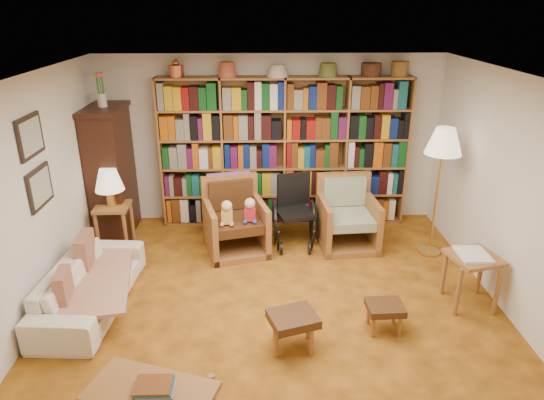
{
  "coord_description": "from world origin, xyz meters",
  "views": [
    {
      "loc": [
        -0.17,
        -4.53,
        3.15
      ],
      "look_at": [
        -0.03,
        0.6,
        1.06
      ],
      "focal_mm": 32.0,
      "sensor_mm": 36.0,
      "label": 1
    }
  ],
  "objects_px": {
    "wheelchair": "(294,212)",
    "floor_lamp": "(444,146)",
    "armchair_leather": "(236,220)",
    "footstool_a": "(293,321)",
    "side_table_lamp": "(114,216)",
    "coffee_table": "(151,395)",
    "footstool_b": "(385,309)",
    "side_table_papers": "(473,264)",
    "sofa": "(90,285)",
    "armchair_sage": "(347,218)"
  },
  "relations": [
    {
      "from": "wheelchair",
      "to": "floor_lamp",
      "type": "bearing_deg",
      "value": -12.64
    },
    {
      "from": "armchair_leather",
      "to": "footstool_a",
      "type": "xyz_separation_m",
      "value": [
        0.63,
        -2.14,
        -0.1
      ]
    },
    {
      "from": "side_table_lamp",
      "to": "coffee_table",
      "type": "height_order",
      "value": "side_table_lamp"
    },
    {
      "from": "armchair_leather",
      "to": "footstool_b",
      "type": "relative_size",
      "value": 2.66
    },
    {
      "from": "wheelchair",
      "to": "side_table_papers",
      "type": "bearing_deg",
      "value": -41.18
    },
    {
      "from": "footstool_a",
      "to": "footstool_b",
      "type": "xyz_separation_m",
      "value": [
        0.96,
        0.24,
        -0.05
      ]
    },
    {
      "from": "floor_lamp",
      "to": "footstool_a",
      "type": "relative_size",
      "value": 3.22
    },
    {
      "from": "armchair_leather",
      "to": "footstool_b",
      "type": "distance_m",
      "value": 2.48
    },
    {
      "from": "footstool_a",
      "to": "floor_lamp",
      "type": "bearing_deg",
      "value": 43.65
    },
    {
      "from": "floor_lamp",
      "to": "side_table_papers",
      "type": "height_order",
      "value": "floor_lamp"
    },
    {
      "from": "footstool_b",
      "to": "coffee_table",
      "type": "relative_size",
      "value": 0.35
    },
    {
      "from": "armchair_leather",
      "to": "footstool_b",
      "type": "bearing_deg",
      "value": -50.07
    },
    {
      "from": "sofa",
      "to": "floor_lamp",
      "type": "height_order",
      "value": "floor_lamp"
    },
    {
      "from": "armchair_leather",
      "to": "footstool_a",
      "type": "relative_size",
      "value": 1.86
    },
    {
      "from": "sofa",
      "to": "footstool_b",
      "type": "bearing_deg",
      "value": -95.71
    },
    {
      "from": "wheelchair",
      "to": "footstool_a",
      "type": "height_order",
      "value": "wheelchair"
    },
    {
      "from": "sofa",
      "to": "armchair_sage",
      "type": "xyz_separation_m",
      "value": [
        3.09,
        1.47,
        0.1
      ]
    },
    {
      "from": "armchair_leather",
      "to": "armchair_sage",
      "type": "distance_m",
      "value": 1.54
    },
    {
      "from": "side_table_lamp",
      "to": "footstool_a",
      "type": "xyz_separation_m",
      "value": [
        2.29,
        -2.17,
        -0.17
      ]
    },
    {
      "from": "footstool_b",
      "to": "sofa",
      "type": "bearing_deg",
      "value": 170.5
    },
    {
      "from": "side_table_papers",
      "to": "footstool_a",
      "type": "height_order",
      "value": "side_table_papers"
    },
    {
      "from": "side_table_lamp",
      "to": "floor_lamp",
      "type": "xyz_separation_m",
      "value": [
        4.28,
        -0.28,
        1.02
      ]
    },
    {
      "from": "sofa",
      "to": "side_table_lamp",
      "type": "relative_size",
      "value": 2.86
    },
    {
      "from": "armchair_sage",
      "to": "footstool_a",
      "type": "distance_m",
      "value": 2.42
    },
    {
      "from": "floor_lamp",
      "to": "footstool_a",
      "type": "height_order",
      "value": "floor_lamp"
    },
    {
      "from": "floor_lamp",
      "to": "wheelchair",
      "type": "bearing_deg",
      "value": 167.36
    },
    {
      "from": "sofa",
      "to": "footstool_a",
      "type": "xyz_separation_m",
      "value": [
        2.19,
        -0.77,
        0.05
      ]
    },
    {
      "from": "armchair_sage",
      "to": "sofa",
      "type": "bearing_deg",
      "value": -154.5
    },
    {
      "from": "wheelchair",
      "to": "footstool_a",
      "type": "distance_m",
      "value": 2.31
    },
    {
      "from": "sofa",
      "to": "side_table_lamp",
      "type": "bearing_deg",
      "value": 7.87
    },
    {
      "from": "sofa",
      "to": "side_table_papers",
      "type": "height_order",
      "value": "side_table_papers"
    },
    {
      "from": "side_table_lamp",
      "to": "armchair_sage",
      "type": "xyz_separation_m",
      "value": [
        3.19,
        0.07,
        -0.11
      ]
    },
    {
      "from": "side_table_papers",
      "to": "footstool_b",
      "type": "distance_m",
      "value": 1.17
    },
    {
      "from": "footstool_a",
      "to": "wheelchair",
      "type": "bearing_deg",
      "value": 85.92
    },
    {
      "from": "sofa",
      "to": "footstool_a",
      "type": "distance_m",
      "value": 2.32
    },
    {
      "from": "armchair_sage",
      "to": "side_table_papers",
      "type": "bearing_deg",
      "value": -54.55
    },
    {
      "from": "footstool_a",
      "to": "sofa",
      "type": "bearing_deg",
      "value": 160.62
    },
    {
      "from": "armchair_sage",
      "to": "footstool_b",
      "type": "distance_m",
      "value": 2.01
    },
    {
      "from": "armchair_sage",
      "to": "armchair_leather",
      "type": "bearing_deg",
      "value": -176.2
    },
    {
      "from": "sofa",
      "to": "side_table_papers",
      "type": "distance_m",
      "value": 4.21
    },
    {
      "from": "wheelchair",
      "to": "coffee_table",
      "type": "relative_size",
      "value": 0.9
    },
    {
      "from": "footstool_a",
      "to": "coffee_table",
      "type": "xyz_separation_m",
      "value": [
        -1.16,
        -0.97,
        0.05
      ]
    },
    {
      "from": "armchair_leather",
      "to": "coffee_table",
      "type": "relative_size",
      "value": 0.93
    },
    {
      "from": "footstool_a",
      "to": "armchair_sage",
      "type": "bearing_deg",
      "value": 68.19
    },
    {
      "from": "side_table_papers",
      "to": "floor_lamp",
      "type": "bearing_deg",
      "value": 91.11
    },
    {
      "from": "side_table_lamp",
      "to": "side_table_papers",
      "type": "height_order",
      "value": "side_table_papers"
    },
    {
      "from": "coffee_table",
      "to": "side_table_papers",
      "type": "bearing_deg",
      "value": 27.67
    },
    {
      "from": "armchair_sage",
      "to": "side_table_papers",
      "type": "xyz_separation_m",
      "value": [
        1.11,
        -1.56,
        0.14
      ]
    },
    {
      "from": "sofa",
      "to": "wheelchair",
      "type": "xyz_separation_m",
      "value": [
        2.36,
        1.53,
        0.18
      ]
    },
    {
      "from": "side_table_papers",
      "to": "coffee_table",
      "type": "relative_size",
      "value": 0.6
    }
  ]
}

